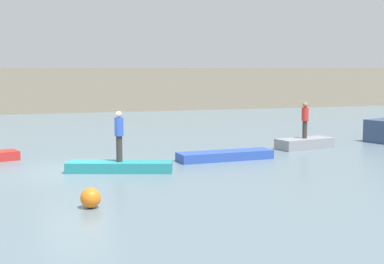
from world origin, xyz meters
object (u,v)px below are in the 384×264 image
(rowboat_grey, at_px, (304,143))
(person_blue_shirt, at_px, (119,134))
(rowboat_teal, at_px, (120,167))
(person_red_shirt, at_px, (305,118))
(mooring_buoy, at_px, (91,198))
(rowboat_blue, at_px, (225,156))

(rowboat_grey, xyz_separation_m, person_blue_shirt, (-9.20, -3.29, 1.15))
(rowboat_teal, xyz_separation_m, person_blue_shirt, (-0.00, 0.00, 1.20))
(rowboat_grey, bearing_deg, person_red_shirt, 0.00)
(mooring_buoy, bearing_deg, person_red_shirt, 37.51)
(rowboat_grey, xyz_separation_m, mooring_buoy, (-10.91, -8.37, 0.04))
(rowboat_blue, height_order, rowboat_grey, rowboat_grey)
(rowboat_grey, distance_m, mooring_buoy, 13.75)
(rowboat_teal, distance_m, rowboat_blue, 4.76)
(person_red_shirt, bearing_deg, rowboat_teal, -160.33)
(rowboat_grey, bearing_deg, person_blue_shirt, -172.53)
(person_blue_shirt, xyz_separation_m, mooring_buoy, (-1.71, -5.08, -1.11))
(rowboat_teal, xyz_separation_m, rowboat_blue, (4.57, 1.34, -0.01))
(rowboat_teal, height_order, rowboat_grey, rowboat_grey)
(rowboat_teal, bearing_deg, rowboat_grey, 37.48)
(rowboat_grey, relative_size, person_red_shirt, 1.62)
(rowboat_blue, distance_m, rowboat_grey, 5.02)
(rowboat_blue, xyz_separation_m, person_red_shirt, (4.63, 1.95, 1.23))
(person_red_shirt, distance_m, person_blue_shirt, 9.77)
(rowboat_blue, relative_size, person_blue_shirt, 2.17)
(rowboat_teal, distance_m, person_red_shirt, 9.85)
(person_blue_shirt, relative_size, mooring_buoy, 3.29)
(mooring_buoy, bearing_deg, person_blue_shirt, 71.45)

